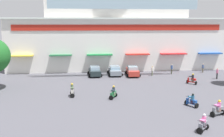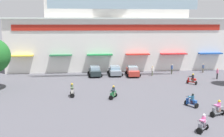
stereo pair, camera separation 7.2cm
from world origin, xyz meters
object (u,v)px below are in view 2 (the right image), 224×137
object	(u,v)px
scooter_rider_3	(218,109)
pedestrian_0	(152,70)
pedestrian_3	(203,68)
pedestrian_1	(217,73)
parked_car_1	(115,71)
scooter_rider_7	(192,101)
parked_car_2	(133,71)
pedestrian_2	(172,68)
scooter_rider_2	(113,93)
scooter_rider_1	(192,80)
scooter_rider_5	(72,91)
parked_car_0	(95,71)
scooter_rider_6	(203,124)

from	to	relation	value
scooter_rider_3	pedestrian_0	bearing A→B (deg)	94.38
pedestrian_3	pedestrian_1	bearing A→B (deg)	-92.37
parked_car_1	scooter_rider_3	distance (m)	20.93
scooter_rider_7	pedestrian_0	bearing A→B (deg)	90.32
scooter_rider_7	pedestrian_1	bearing A→B (deg)	52.46
parked_car_2	pedestrian_0	distance (m)	3.25
pedestrian_1	pedestrian_2	size ratio (longest dim) A/B	1.00
parked_car_2	pedestrian_3	xyz separation A→B (m)	(12.83, 1.51, 0.09)
scooter_rider_2	scooter_rider_3	size ratio (longest dim) A/B	0.97
pedestrian_2	scooter_rider_1	bearing A→B (deg)	-85.98
scooter_rider_1	pedestrian_2	world-z (taller)	pedestrian_2
scooter_rider_1	pedestrian_3	world-z (taller)	pedestrian_3
scooter_rider_7	pedestrian_0	world-z (taller)	pedestrian_0
pedestrian_0	scooter_rider_5	bearing A→B (deg)	-139.92
parked_car_1	scooter_rider_3	bearing A→B (deg)	-69.04
parked_car_0	scooter_rider_6	bearing A→B (deg)	-70.59
pedestrian_0	pedestrian_3	distance (m)	9.79
pedestrian_0	scooter_rider_7	bearing A→B (deg)	-89.68
pedestrian_3	pedestrian_2	bearing A→B (deg)	-172.19
scooter_rider_3	pedestrian_0	xyz separation A→B (m)	(-1.40, 18.35, 0.27)
parked_car_0	pedestrian_1	bearing A→B (deg)	-12.72
parked_car_2	pedestrian_3	world-z (taller)	parked_car_2
pedestrian_0	pedestrian_1	distance (m)	9.99
pedestrian_0	pedestrian_1	bearing A→B (deg)	-19.88
parked_car_2	pedestrian_1	xyz separation A→B (m)	(12.62, -3.74, 0.18)
parked_car_2	scooter_rider_5	world-z (taller)	scooter_rider_5
scooter_rider_6	pedestrian_2	bearing A→B (deg)	76.98
scooter_rider_1	scooter_rider_6	world-z (taller)	scooter_rider_1
scooter_rider_3	parked_car_0	bearing A→B (deg)	119.45
parked_car_1	scooter_rider_3	size ratio (longest dim) A/B	2.63
pedestrian_1	pedestrian_3	xyz separation A→B (m)	(0.22, 5.25, -0.09)
scooter_rider_1	parked_car_0	bearing A→B (deg)	152.75
parked_car_0	scooter_rider_3	xyz separation A→B (m)	(10.84, -19.20, -0.16)
pedestrian_1	pedestrian_3	bearing A→B (deg)	87.63
scooter_rider_3	scooter_rider_6	world-z (taller)	scooter_rider_3
scooter_rider_2	parked_car_0	bearing A→B (deg)	97.61
parked_car_2	pedestrian_0	world-z (taller)	pedestrian_0
parked_car_2	scooter_rider_1	size ratio (longest dim) A/B	2.71
pedestrian_3	parked_car_0	bearing A→B (deg)	-177.01
scooter_rider_2	pedestrian_3	distance (m)	22.10
parked_car_0	pedestrian_2	xyz separation A→B (m)	(13.09, 0.18, 0.17)
scooter_rider_6	parked_car_1	bearing A→B (deg)	101.27
scooter_rider_1	pedestrian_2	distance (m)	7.20
scooter_rider_5	pedestrian_2	xyz separation A→B (m)	(16.16, 11.56, 0.31)
parked_car_1	parked_car_2	size ratio (longest dim) A/B	0.96
parked_car_2	pedestrian_0	xyz separation A→B (m)	(3.22, -0.34, 0.12)
scooter_rider_6	scooter_rider_7	size ratio (longest dim) A/B	0.97
pedestrian_0	pedestrian_1	world-z (taller)	pedestrian_1
parked_car_0	pedestrian_3	world-z (taller)	parked_car_0
parked_car_0	scooter_rider_6	distance (m)	23.71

